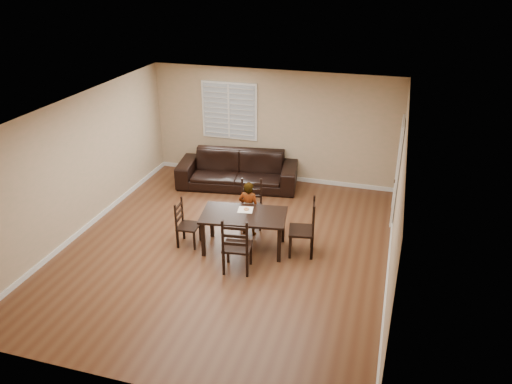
% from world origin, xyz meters
% --- Properties ---
extents(ground, '(7.00, 7.00, 0.00)m').
position_xyz_m(ground, '(0.00, 0.00, 0.00)').
color(ground, brown).
rests_on(ground, ground).
extents(room, '(6.04, 7.04, 2.72)m').
position_xyz_m(room, '(0.04, 0.18, 1.81)').
color(room, tan).
rests_on(room, ground).
extents(dining_table, '(1.67, 1.09, 0.73)m').
position_xyz_m(dining_table, '(0.32, 0.10, 0.64)').
color(dining_table, black).
rests_on(dining_table, ground).
extents(chair_near, '(0.52, 0.50, 0.98)m').
position_xyz_m(chair_near, '(0.17, 1.08, 0.45)').
color(chair_near, black).
rests_on(chair_near, ground).
extents(chair_far, '(0.53, 0.51, 1.06)m').
position_xyz_m(chair_far, '(0.44, -0.74, 0.48)').
color(chair_far, black).
rests_on(chair_far, ground).
extents(chair_left, '(0.41, 0.44, 0.91)m').
position_xyz_m(chair_left, '(-0.85, -0.06, 0.41)').
color(chair_left, black).
rests_on(chair_left, ground).
extents(chair_right, '(0.54, 0.56, 1.09)m').
position_xyz_m(chair_right, '(1.51, 0.27, 0.49)').
color(chair_right, black).
rests_on(chair_right, ground).
extents(child, '(0.42, 0.28, 1.13)m').
position_xyz_m(child, '(0.24, 0.65, 0.56)').
color(child, gray).
rests_on(child, ground).
extents(napkin, '(0.31, 0.31, 0.00)m').
position_xyz_m(napkin, '(0.30, 0.27, 0.73)').
color(napkin, white).
rests_on(napkin, dining_table).
extents(donut, '(0.11, 0.11, 0.04)m').
position_xyz_m(donut, '(0.32, 0.27, 0.75)').
color(donut, '#D1864B').
rests_on(donut, napkin).
extents(sofa, '(2.94, 1.49, 0.82)m').
position_xyz_m(sofa, '(-0.69, 2.80, 0.41)').
color(sofa, black).
rests_on(sofa, ground).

